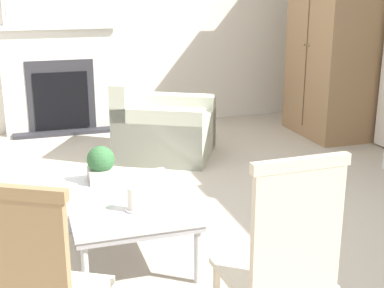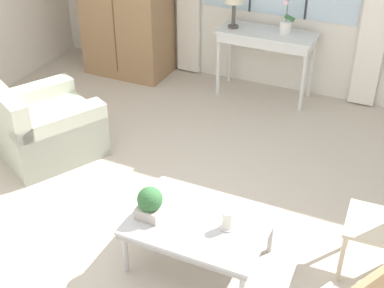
% 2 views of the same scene
% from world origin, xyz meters
% --- Properties ---
extents(ground_plane, '(14.00, 14.00, 0.00)m').
position_xyz_m(ground_plane, '(0.00, 0.00, 0.00)').
color(ground_plane, '#BCB2A3').
extents(console_table, '(1.11, 0.47, 0.81)m').
position_xyz_m(console_table, '(-0.01, 2.71, 0.71)').
color(console_table, silver).
rests_on(console_table, ground_plane).
extents(potted_orchid, '(0.17, 0.13, 0.52)m').
position_xyz_m(potted_orchid, '(0.19, 2.75, 0.99)').
color(potted_orchid, white).
rests_on(potted_orchid, console_table).
extents(armchair_upholstered, '(1.22, 1.22, 0.80)m').
position_xyz_m(armchair_upholstered, '(-1.60, 0.58, 0.28)').
color(armchair_upholstered, beige).
rests_on(armchair_upholstered, ground_plane).
extents(coffee_table, '(1.02, 0.76, 0.41)m').
position_xyz_m(coffee_table, '(0.43, -0.19, 0.37)').
color(coffee_table, '#BCBCC1').
rests_on(coffee_table, ground_plane).
extents(potted_plant_small, '(0.19, 0.19, 0.25)m').
position_xyz_m(potted_plant_small, '(0.07, -0.30, 0.53)').
color(potted_plant_small, '#BCB7AD').
rests_on(potted_plant_small, coffee_table).
extents(pillar_candle, '(0.11, 0.11, 0.16)m').
position_xyz_m(pillar_candle, '(0.64, -0.19, 0.48)').
color(pillar_candle, silver).
rests_on(pillar_candle, coffee_table).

